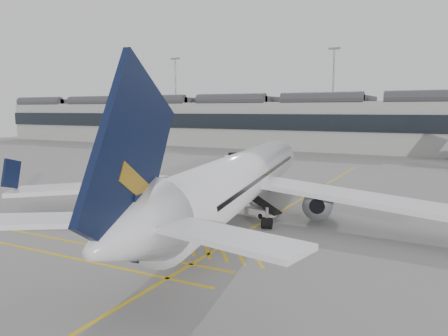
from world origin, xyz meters
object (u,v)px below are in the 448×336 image
at_px(airliner_main, 239,179).
at_px(belt_loader, 252,208).
at_px(ramp_agent_a, 237,194).
at_px(pushback_tug, 102,195).
at_px(ramp_agent_b, 213,192).
at_px(baggage_cart_a, 215,193).

relative_size(airliner_main, belt_loader, 9.02).
bearing_deg(ramp_agent_a, belt_loader, -110.36).
xyz_separation_m(belt_loader, pushback_tug, (-15.87, -1.93, 0.08)).
height_order(belt_loader, ramp_agent_a, belt_loader).
bearing_deg(ramp_agent_a, ramp_agent_b, 102.66).
bearing_deg(ramp_agent_b, baggage_cart_a, 97.43).
relative_size(airliner_main, ramp_agent_a, 22.92).
xyz_separation_m(belt_loader, ramp_agent_a, (-3.12, 3.28, 0.40)).
distance_m(baggage_cart_a, pushback_tug, 11.53).
height_order(ramp_agent_a, pushback_tug, ramp_agent_a).
height_order(airliner_main, ramp_agent_a, airliner_main).
bearing_deg(ramp_agent_a, baggage_cart_a, 109.19).
bearing_deg(belt_loader, pushback_tug, -157.02).
bearing_deg(pushback_tug, baggage_cart_a, 21.35).
xyz_separation_m(airliner_main, pushback_tug, (-15.65, 0.37, -2.84)).
distance_m(airliner_main, pushback_tug, 15.91).
bearing_deg(belt_loader, airliner_main, -79.34).
relative_size(baggage_cart_a, ramp_agent_b, 1.15).
distance_m(belt_loader, ramp_agent_a, 4.55).
xyz_separation_m(ramp_agent_a, pushback_tug, (-12.75, -5.21, -0.31)).
bearing_deg(baggage_cart_a, ramp_agent_b, 155.47).
height_order(baggage_cart_a, ramp_agent_b, baggage_cart_a).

